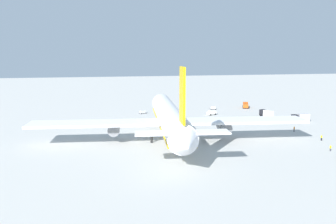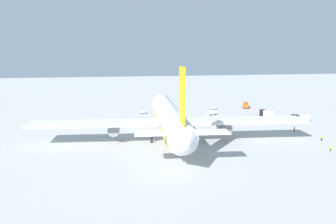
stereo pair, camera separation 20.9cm
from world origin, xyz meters
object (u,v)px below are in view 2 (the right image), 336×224
airliner (170,118)px  ground_worker_1 (330,148)px  service_truck_4 (246,105)px  service_truck_0 (267,113)px  ground_worker_3 (294,129)px  baggage_cart_0 (143,112)px  service_van (212,113)px  baggage_cart_1 (213,108)px  ground_worker_2 (322,138)px  service_truck_5 (301,117)px

airliner → ground_worker_1: airliner is taller
airliner → service_truck_4: 74.03m
service_truck_0 → ground_worker_3: bearing=171.7°
baggage_cart_0 → ground_worker_1: bearing=-149.6°
service_truck_4 → ground_worker_3: size_ratio=4.07×
airliner → service_truck_0: (29.68, -47.15, -5.29)m
airliner → service_truck_4: airliner is taller
service_van → baggage_cart_0: bearing=71.4°
airliner → baggage_cart_1: 62.65m
airliner → baggage_cart_1: (53.21, -32.48, -6.16)m
service_truck_0 → ground_worker_2: bearing=176.0°
baggage_cart_0 → baggage_cart_1: size_ratio=1.09×
service_truck_0 → baggage_cart_1: (23.54, 14.67, -0.87)m
baggage_cart_1 → service_truck_5: bearing=-147.1°
baggage_cart_0 → baggage_cart_1: baggage_cart_1 is taller
service_van → ground_worker_3: 39.67m
airliner → service_truck_4: (54.79, -49.48, -5.62)m
airliner → service_truck_0: size_ratio=12.11×
service_van → ground_worker_2: 51.86m
airliner → service_van: size_ratio=17.97×
airliner → ground_worker_2: bearing=-101.8°
service_truck_5 → ground_worker_3: (-14.70, 11.93, -0.80)m
service_truck_0 → service_truck_4: bearing=-5.3°
service_truck_4 → service_truck_5: size_ratio=1.06×
airliner → service_truck_0: 55.97m
baggage_cart_0 → ground_worker_1: size_ratio=2.14×
baggage_cart_1 → ground_worker_1: ground_worker_1 is taller
service_van → ground_worker_3: bearing=-155.7°
ground_worker_2 → service_truck_4: bearing=-4.5°
baggage_cart_0 → ground_worker_2: ground_worker_2 is taller
baggage_cart_0 → ground_worker_3: 63.71m
baggage_cart_0 → ground_worker_3: (-45.66, -44.42, 0.16)m
service_truck_0 → baggage_cart_1: service_truck_0 is taller
service_truck_5 → baggage_cart_1: bearing=32.9°
service_truck_4 → baggage_cart_1: 17.08m
airliner → service_truck_0: bearing=-57.8°
service_truck_0 → airliner: bearing=122.2°
ground_worker_1 → baggage_cart_1: bearing=5.4°
service_truck_5 → service_truck_0: bearing=34.9°
airliner → ground_worker_3: bearing=-85.5°
service_truck_4 → ground_worker_1: 75.43m
service_van → ground_worker_1: bearing=-168.2°
service_truck_0 → baggage_cart_0: size_ratio=1.85×
service_truck_0 → ground_worker_1: bearing=171.1°
service_truck_4 → service_van: bearing=124.1°
service_truck_4 → service_van: service_truck_4 is taller
baggage_cart_1 → ground_worker_2: ground_worker_2 is taller
airliner → ground_worker_1: bearing=-116.9°
service_truck_0 → service_truck_5: service_truck_5 is taller
ground_worker_3 → service_truck_0: bearing=-8.3°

